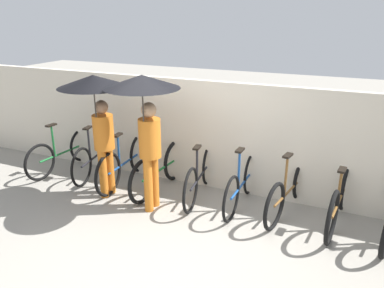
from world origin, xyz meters
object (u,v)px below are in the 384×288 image
(parked_bicycle_3, at_px, (160,169))
(parked_bicycle_6, at_px, (289,190))
(parked_bicycle_5, at_px, (242,184))
(pedestrian_center, at_px, (145,105))
(parked_bicycle_7, at_px, (339,199))
(parked_bicycle_2, at_px, (126,162))
(parked_bicycle_1, at_px, (95,155))
(parked_bicycle_4, at_px, (200,175))
(parked_bicycle_0, at_px, (63,152))
(pedestrian_leading, at_px, (97,102))

(parked_bicycle_3, bearing_deg, parked_bicycle_6, -83.02)
(parked_bicycle_5, relative_size, pedestrian_center, 0.81)
(parked_bicycle_7, bearing_deg, parked_bicycle_2, 96.46)
(parked_bicycle_1, height_order, parked_bicycle_5, parked_bicycle_1)
(parked_bicycle_5, xyz_separation_m, parked_bicycle_6, (0.70, 0.09, -0.00))
(parked_bicycle_4, distance_m, parked_bicycle_7, 2.09)
(parked_bicycle_4, bearing_deg, parked_bicycle_3, 88.07)
(parked_bicycle_6, bearing_deg, parked_bicycle_5, 107.19)
(parked_bicycle_3, distance_m, parked_bicycle_4, 0.70)
(parked_bicycle_7, distance_m, pedestrian_center, 2.98)
(parked_bicycle_2, height_order, parked_bicycle_7, parked_bicycle_2)
(parked_bicycle_4, distance_m, parked_bicycle_5, 0.70)
(pedestrian_center, bearing_deg, parked_bicycle_4, -123.30)
(parked_bicycle_2, bearing_deg, parked_bicycle_5, -92.98)
(parked_bicycle_0, distance_m, parked_bicycle_4, 2.78)
(parked_bicycle_5, bearing_deg, parked_bicycle_7, -88.12)
(parked_bicycle_0, bearing_deg, parked_bicycle_3, -86.91)
(parked_bicycle_5, relative_size, parked_bicycle_6, 0.94)
(parked_bicycle_1, height_order, pedestrian_center, pedestrian_center)
(parked_bicycle_6, relative_size, pedestrian_leading, 0.89)
(parked_bicycle_0, relative_size, parked_bicycle_1, 1.04)
(parked_bicycle_5, distance_m, parked_bicycle_7, 1.39)
(parked_bicycle_5, bearing_deg, parked_bicycle_1, 89.17)
(parked_bicycle_7, bearing_deg, pedestrian_leading, 106.63)
(parked_bicycle_4, relative_size, pedestrian_center, 0.85)
(parked_bicycle_3, distance_m, parked_bicycle_6, 2.09)
(pedestrian_center, bearing_deg, parked_bicycle_6, -155.98)
(parked_bicycle_0, xyz_separation_m, pedestrian_center, (2.26, -0.72, 1.27))
(parked_bicycle_6, bearing_deg, parked_bicycle_7, -84.49)
(parked_bicycle_0, distance_m, parked_bicycle_6, 4.17)
(parked_bicycle_6, bearing_deg, pedestrian_leading, 114.35)
(parked_bicycle_0, distance_m, parked_bicycle_1, 0.70)
(parked_bicycle_4, xyz_separation_m, pedestrian_leading, (-1.40, -0.65, 1.20))
(parked_bicycle_2, height_order, parked_bicycle_3, parked_bicycle_2)
(parked_bicycle_5, distance_m, pedestrian_leading, 2.49)
(parked_bicycle_0, height_order, parked_bicycle_1, parked_bicycle_1)
(parked_bicycle_4, bearing_deg, parked_bicycle_1, 81.98)
(parked_bicycle_1, relative_size, parked_bicycle_4, 0.96)
(parked_bicycle_7, distance_m, pedestrian_leading, 3.74)
(parked_bicycle_1, relative_size, parked_bicycle_6, 0.94)
(parked_bicycle_2, relative_size, parked_bicycle_3, 1.05)
(parked_bicycle_2, bearing_deg, parked_bicycle_6, -91.17)
(parked_bicycle_3, xyz_separation_m, parked_bicycle_6, (2.09, 0.11, -0.01))
(parked_bicycle_1, height_order, parked_bicycle_4, parked_bicycle_1)
(parked_bicycle_5, bearing_deg, parked_bicycle_0, 90.60)
(parked_bicycle_6, relative_size, parked_bicycle_7, 1.00)
(parked_bicycle_7, xyz_separation_m, pedestrian_center, (-2.60, -0.75, 1.24))
(parked_bicycle_0, bearing_deg, parked_bicycle_2, -85.97)
(parked_bicycle_5, height_order, pedestrian_center, pedestrian_center)
(parked_bicycle_2, distance_m, pedestrian_center, 1.68)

